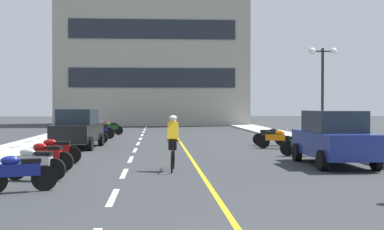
{
  "coord_description": "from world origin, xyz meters",
  "views": [
    {
      "loc": [
        -1.06,
        -5.46,
        2.0
      ],
      "look_at": [
        0.47,
        16.93,
        1.58
      ],
      "focal_mm": 49.18,
      "sensor_mm": 36.0,
      "label": 1
    }
  ],
  "objects_px": {
    "parked_car_near": "(334,138)",
    "motorcycle_13": "(109,127)",
    "motorcycle_8": "(92,135)",
    "street_lamp_mid": "(323,73)",
    "motorcycle_11": "(101,129)",
    "motorcycle_2": "(34,163)",
    "motorcycle_12": "(110,128)",
    "motorcycle_6": "(276,138)",
    "motorcycle_9": "(94,133)",
    "motorcycle_10": "(100,131)",
    "parked_car_mid": "(78,129)",
    "motorcycle_7": "(270,136)",
    "cyclist_rider": "(173,142)",
    "motorcycle_4": "(56,150)",
    "motorcycle_5": "(302,144)",
    "motorcycle_3": "(46,156)",
    "motorcycle_1": "(19,172)"
  },
  "relations": [
    {
      "from": "motorcycle_1",
      "to": "motorcycle_10",
      "type": "relative_size",
      "value": 0.96
    },
    {
      "from": "motorcycle_8",
      "to": "motorcycle_13",
      "type": "height_order",
      "value": "same"
    },
    {
      "from": "cyclist_rider",
      "to": "motorcycle_8",
      "type": "bearing_deg",
      "value": 108.42
    },
    {
      "from": "street_lamp_mid",
      "to": "motorcycle_11",
      "type": "xyz_separation_m",
      "value": [
        -11.88,
        7.6,
        -3.18
      ]
    },
    {
      "from": "motorcycle_10",
      "to": "parked_car_mid",
      "type": "bearing_deg",
      "value": -92.68
    },
    {
      "from": "motorcycle_12",
      "to": "motorcycle_2",
      "type": "bearing_deg",
      "value": -90.45
    },
    {
      "from": "motorcycle_9",
      "to": "motorcycle_10",
      "type": "distance_m",
      "value": 1.94
    },
    {
      "from": "parked_car_mid",
      "to": "cyclist_rider",
      "type": "xyz_separation_m",
      "value": [
        4.16,
        -8.76,
        -0.03
      ]
    },
    {
      "from": "motorcycle_3",
      "to": "motorcycle_8",
      "type": "bearing_deg",
      "value": 90.06
    },
    {
      "from": "motorcycle_4",
      "to": "motorcycle_7",
      "type": "bearing_deg",
      "value": 40.44
    },
    {
      "from": "motorcycle_3",
      "to": "motorcycle_8",
      "type": "xyz_separation_m",
      "value": [
        -0.01,
        11.48,
        0.0
      ]
    },
    {
      "from": "motorcycle_13",
      "to": "motorcycle_12",
      "type": "bearing_deg",
      "value": -82.48
    },
    {
      "from": "motorcycle_5",
      "to": "motorcycle_9",
      "type": "xyz_separation_m",
      "value": [
        -9.23,
        9.26,
        0.0
      ]
    },
    {
      "from": "motorcycle_7",
      "to": "motorcycle_10",
      "type": "xyz_separation_m",
      "value": [
        -9.02,
        5.68,
        0.0
      ]
    },
    {
      "from": "motorcycle_11",
      "to": "parked_car_near",
      "type": "bearing_deg",
      "value": -60.53
    },
    {
      "from": "motorcycle_9",
      "to": "street_lamp_mid",
      "type": "bearing_deg",
      "value": -16.71
    },
    {
      "from": "street_lamp_mid",
      "to": "motorcycle_11",
      "type": "bearing_deg",
      "value": 147.39
    },
    {
      "from": "motorcycle_7",
      "to": "motorcycle_4",
      "type": "bearing_deg",
      "value": -139.56
    },
    {
      "from": "motorcycle_6",
      "to": "motorcycle_11",
      "type": "distance_m",
      "value": 13.24
    },
    {
      "from": "motorcycle_6",
      "to": "cyclist_rider",
      "type": "height_order",
      "value": "cyclist_rider"
    },
    {
      "from": "motorcycle_9",
      "to": "motorcycle_10",
      "type": "xyz_separation_m",
      "value": [
        0.15,
        1.93,
        0.0
      ]
    },
    {
      "from": "parked_car_mid",
      "to": "motorcycle_7",
      "type": "height_order",
      "value": "parked_car_mid"
    },
    {
      "from": "motorcycle_11",
      "to": "motorcycle_6",
      "type": "bearing_deg",
      "value": -47.24
    },
    {
      "from": "parked_car_mid",
      "to": "cyclist_rider",
      "type": "bearing_deg",
      "value": -64.57
    },
    {
      "from": "motorcycle_6",
      "to": "motorcycle_7",
      "type": "relative_size",
      "value": 0.98
    },
    {
      "from": "motorcycle_8",
      "to": "street_lamp_mid",
      "type": "bearing_deg",
      "value": -7.68
    },
    {
      "from": "motorcycle_10",
      "to": "cyclist_rider",
      "type": "xyz_separation_m",
      "value": [
        3.85,
        -15.49,
        0.41
      ]
    },
    {
      "from": "motorcycle_6",
      "to": "motorcycle_11",
      "type": "xyz_separation_m",
      "value": [
        -8.99,
        9.72,
        0.0
      ]
    },
    {
      "from": "parked_car_near",
      "to": "motorcycle_13",
      "type": "height_order",
      "value": "parked_car_near"
    },
    {
      "from": "motorcycle_12",
      "to": "motorcycle_9",
      "type": "bearing_deg",
      "value": -94.12
    },
    {
      "from": "street_lamp_mid",
      "to": "motorcycle_5",
      "type": "relative_size",
      "value": 2.81
    },
    {
      "from": "street_lamp_mid",
      "to": "parked_car_mid",
      "type": "relative_size",
      "value": 1.11
    },
    {
      "from": "motorcycle_6",
      "to": "motorcycle_10",
      "type": "relative_size",
      "value": 0.98
    },
    {
      "from": "motorcycle_7",
      "to": "motorcycle_8",
      "type": "height_order",
      "value": "same"
    },
    {
      "from": "motorcycle_4",
      "to": "cyclist_rider",
      "type": "distance_m",
      "value": 4.46
    },
    {
      "from": "motorcycle_2",
      "to": "motorcycle_12",
      "type": "bearing_deg",
      "value": 89.55
    },
    {
      "from": "parked_car_mid",
      "to": "motorcycle_6",
      "type": "xyz_separation_m",
      "value": [
        9.16,
        -0.89,
        -0.44
      ]
    },
    {
      "from": "motorcycle_9",
      "to": "motorcycle_5",
      "type": "bearing_deg",
      "value": -45.12
    },
    {
      "from": "motorcycle_9",
      "to": "motorcycle_13",
      "type": "distance_m",
      "value": 7.85
    },
    {
      "from": "motorcycle_10",
      "to": "motorcycle_3",
      "type": "bearing_deg",
      "value": -89.97
    },
    {
      "from": "motorcycle_7",
      "to": "motorcycle_10",
      "type": "height_order",
      "value": "same"
    },
    {
      "from": "motorcycle_9",
      "to": "motorcycle_3",
      "type": "bearing_deg",
      "value": -89.33
    },
    {
      "from": "parked_car_mid",
      "to": "motorcycle_1",
      "type": "relative_size",
      "value": 2.63
    },
    {
      "from": "motorcycle_1",
      "to": "motorcycle_11",
      "type": "height_order",
      "value": "same"
    },
    {
      "from": "motorcycle_12",
      "to": "cyclist_rider",
      "type": "relative_size",
      "value": 0.92
    },
    {
      "from": "motorcycle_5",
      "to": "motorcycle_6",
      "type": "bearing_deg",
      "value": 93.66
    },
    {
      "from": "street_lamp_mid",
      "to": "motorcycle_9",
      "type": "xyz_separation_m",
      "value": [
        -11.89,
        3.57,
        -3.18
      ]
    },
    {
      "from": "motorcycle_6",
      "to": "motorcycle_13",
      "type": "distance_m",
      "value": 16.16
    },
    {
      "from": "street_lamp_mid",
      "to": "motorcycle_6",
      "type": "relative_size",
      "value": 2.87
    },
    {
      "from": "motorcycle_2",
      "to": "motorcycle_13",
      "type": "xyz_separation_m",
      "value": [
        -0.09,
        23.28,
        0.0
      ]
    }
  ]
}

